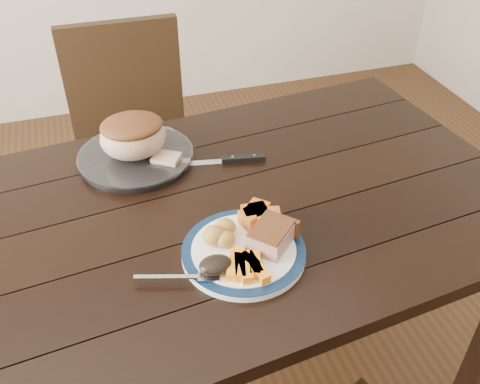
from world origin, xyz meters
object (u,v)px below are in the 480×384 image
object	(u,v)px
dining_table	(208,238)
fork	(184,277)
chair_far	(134,140)
dinner_plate	(244,252)
pork_slice	(271,237)
carving_knife	(229,160)
serving_platter	(136,157)
roast_joint	(133,137)

from	to	relation	value
dining_table	fork	xyz separation A→B (m)	(-0.11, -0.22, 0.11)
dining_table	chair_far	bearing A→B (deg)	96.87
chair_far	dinner_plate	bearing A→B (deg)	98.38
pork_slice	carving_knife	xyz separation A→B (m)	(0.01, 0.36, -0.04)
dinner_plate	fork	size ratio (longest dim) A/B	1.56
carving_knife	dinner_plate	bearing A→B (deg)	-90.84
dinner_plate	serving_platter	world-z (taller)	serving_platter
pork_slice	dinner_plate	bearing A→B (deg)	175.24
dining_table	dinner_plate	bearing A→B (deg)	-77.63
dining_table	pork_slice	distance (m)	0.25
chair_far	roast_joint	world-z (taller)	chair_far
fork	carving_knife	bearing A→B (deg)	78.56
dinner_plate	chair_far	bearing A→B (deg)	97.94
chair_far	serving_platter	xyz separation A→B (m)	(-0.04, -0.47, 0.23)
serving_platter	fork	bearing A→B (deg)	-87.27
dinner_plate	serving_platter	xyz separation A→B (m)	(-0.17, 0.44, 0.00)
roast_joint	dinner_plate	bearing A→B (deg)	-69.23
pork_slice	roast_joint	xyz separation A→B (m)	(-0.23, 0.45, 0.03)
carving_knife	pork_slice	bearing A→B (deg)	-81.22
fork	roast_joint	world-z (taller)	roast_joint
serving_platter	chair_far	bearing A→B (deg)	85.15
serving_platter	carving_knife	bearing A→B (deg)	-19.36
serving_platter	dining_table	bearing A→B (deg)	-64.10
carving_knife	fork	bearing A→B (deg)	-107.71
carving_knife	dining_table	bearing A→B (deg)	-111.11
dining_table	fork	bearing A→B (deg)	-115.64
chair_far	carving_knife	world-z (taller)	chair_far
chair_far	fork	world-z (taller)	chair_far
dining_table	pork_slice	xyz separation A→B (m)	(0.10, -0.18, 0.13)
chair_far	fork	size ratio (longest dim) A/B	5.32
dining_table	fork	world-z (taller)	fork
dinner_plate	roast_joint	world-z (taller)	roast_joint
serving_platter	roast_joint	size ratio (longest dim) A/B	1.73
dinner_plate	fork	world-z (taller)	fork
fork	carving_knife	world-z (taller)	fork
dinner_plate	carving_knife	bearing A→B (deg)	78.26
chair_far	roast_joint	size ratio (longest dim) A/B	5.28
dining_table	carving_knife	size ratio (longest dim) A/B	5.29
serving_platter	pork_slice	bearing A→B (deg)	-62.93
fork	pork_slice	bearing A→B (deg)	27.88
serving_platter	pork_slice	world-z (taller)	pork_slice
chair_far	pork_slice	size ratio (longest dim) A/B	9.52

